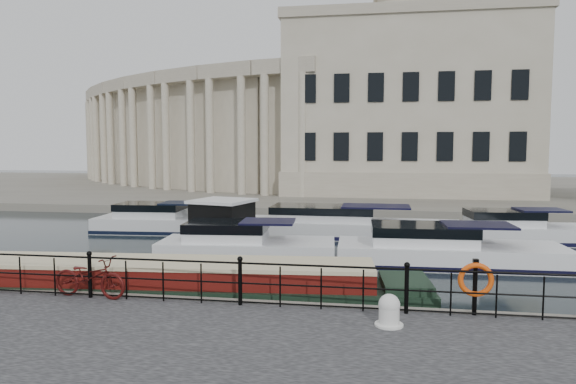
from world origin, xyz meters
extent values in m
plane|color=black|center=(0.00, 0.00, 0.00)|extent=(160.00, 160.00, 0.00)
cube|color=#6B665B|center=(0.00, 39.00, 0.28)|extent=(120.00, 42.00, 0.55)
cylinder|color=black|center=(-4.00, -2.25, 1.10)|extent=(0.10, 0.10, 1.10)
sphere|color=black|center=(-4.00, -2.25, 1.70)|extent=(0.14, 0.14, 0.14)
cylinder|color=black|center=(0.00, -2.25, 1.10)|extent=(0.10, 0.10, 1.10)
sphere|color=black|center=(0.00, -2.25, 1.70)|extent=(0.14, 0.14, 0.14)
cylinder|color=black|center=(4.00, -2.25, 1.10)|extent=(0.10, 0.10, 1.10)
sphere|color=black|center=(4.00, -2.25, 1.70)|extent=(0.14, 0.14, 0.14)
cylinder|color=black|center=(0.00, -2.25, 1.60)|extent=(24.00, 0.05, 0.05)
cylinder|color=black|center=(0.00, -2.25, 1.10)|extent=(24.00, 0.04, 0.04)
cylinder|color=black|center=(0.00, -2.25, 0.63)|extent=(24.00, 0.04, 0.04)
cube|color=#ADA38C|center=(6.00, 33.00, 7.55)|extent=(20.00, 14.00, 14.00)
cube|color=#9E937F|center=(6.00, 33.00, 14.95)|extent=(20.40, 14.40, 0.80)
cylinder|color=#ADA38C|center=(6.00, 33.00, 16.15)|extent=(5.20, 5.20, 2.50)
cube|color=#9E937F|center=(6.00, 33.00, 1.55)|extent=(20.30, 14.30, 2.00)
cube|color=#ADA38C|center=(-3.33, 29.02, 6.05)|extent=(5.73, 4.06, 11.00)
cube|color=#9E937F|center=(-3.76, 27.07, 10.95)|extent=(5.62, 2.73, 1.20)
cylinder|color=#ADA38C|center=(-2.28, 26.16, 5.45)|extent=(0.70, 0.70, 9.80)
cylinder|color=#ADA38C|center=(-5.49, 26.87, 5.45)|extent=(0.70, 0.70, 9.80)
cube|color=#ADA38C|center=(-8.29, 30.44, 6.05)|extent=(5.90, 4.56, 11.00)
cube|color=#9E937F|center=(-8.95, 28.56, 10.95)|extent=(5.62, 3.30, 1.20)
cylinder|color=#ADA38C|center=(-7.59, 27.47, 5.45)|extent=(0.70, 0.70, 9.80)
cylinder|color=#ADA38C|center=(-10.69, 28.56, 5.45)|extent=(0.70, 0.70, 9.80)
cube|color=#ADA38C|center=(-13.04, 32.44, 6.05)|extent=(5.99, 4.99, 11.00)
cube|color=#9E937F|center=(-13.92, 30.65, 10.95)|extent=(5.55, 3.83, 1.20)
cylinder|color=#ADA38C|center=(-12.70, 29.41, 5.45)|extent=(0.70, 0.70, 9.80)
cylinder|color=#ADA38C|center=(-15.65, 30.87, 5.45)|extent=(0.70, 0.70, 9.80)
cube|color=#ADA38C|center=(-17.52, 35.00, 6.05)|extent=(5.99, 5.36, 11.00)
cube|color=#9E937F|center=(-18.61, 33.33, 10.95)|extent=(5.40, 4.29, 1.20)
cylinder|color=#ADA38C|center=(-17.55, 31.95, 5.45)|extent=(0.70, 0.70, 9.80)
cylinder|color=#ADA38C|center=(-20.30, 33.75, 5.45)|extent=(0.70, 0.70, 9.80)
cube|color=#ADA38C|center=(-21.66, 38.07, 6.05)|extent=(5.91, 5.64, 11.00)
cube|color=#9E937F|center=(-22.94, 36.54, 10.95)|extent=(5.16, 4.70, 1.20)
cylinder|color=#ADA38C|center=(-22.05, 35.05, 5.45)|extent=(0.70, 0.70, 9.80)
cylinder|color=#ADA38C|center=(-24.57, 37.16, 5.45)|extent=(0.70, 0.70, 9.80)
cube|color=#ADA38C|center=(-25.40, 41.62, 6.05)|extent=(5.74, 5.85, 11.00)
cube|color=#9E937F|center=(-26.86, 40.25, 10.95)|extent=(4.86, 5.04, 1.20)
cylinder|color=#ADA38C|center=(-26.15, 38.67, 5.45)|extent=(0.70, 0.70, 9.80)
cylinder|color=#ADA38C|center=(-28.40, 41.06, 5.45)|extent=(0.70, 0.70, 9.80)
cube|color=#ADA38C|center=(-28.69, 45.59, 6.05)|extent=(5.49, 5.97, 11.00)
cube|color=#9E937F|center=(-30.30, 44.41, 10.95)|extent=(4.48, 5.30, 1.20)
cylinder|color=#ADA38C|center=(-29.79, 42.75, 5.45)|extent=(0.70, 0.70, 9.80)
cylinder|color=#ADA38C|center=(-31.73, 45.40, 5.45)|extent=(0.70, 0.70, 9.80)
cube|color=#ADA38C|center=(-31.48, 49.93, 6.05)|extent=(5.16, 6.00, 11.00)
cube|color=#9E937F|center=(-33.23, 48.95, 10.95)|extent=(4.04, 5.49, 1.20)
cylinder|color=#ADA38C|center=(-32.92, 47.24, 5.45)|extent=(0.70, 0.70, 9.80)
cylinder|color=#ADA38C|center=(-34.53, 50.10, 5.45)|extent=(0.70, 0.70, 9.80)
cube|color=#ADA38C|center=(-33.74, 54.56, 6.05)|extent=(4.76, 5.95, 11.00)
cube|color=#9E937F|center=(-35.58, 53.80, 10.95)|extent=(3.54, 5.60, 1.20)
cylinder|color=#ADA38C|center=(-35.48, 52.07, 5.45)|extent=(0.70, 0.70, 9.80)
cylinder|color=#ADA38C|center=(-36.74, 55.10, 5.45)|extent=(0.70, 0.70, 9.80)
imported|color=#420D0B|center=(-4.00, -2.26, 1.09)|extent=(2.13, 0.95, 1.08)
cylinder|color=silver|center=(3.57, -3.17, 0.78)|extent=(0.45, 0.45, 0.47)
sphere|color=silver|center=(3.57, -3.17, 1.02)|extent=(0.47, 0.47, 0.47)
cylinder|color=silver|center=(3.57, -3.17, 0.57)|extent=(0.62, 0.62, 0.04)
cylinder|color=black|center=(5.55, -2.10, 1.19)|extent=(0.11, 0.11, 1.27)
cube|color=black|center=(5.55, -2.10, 1.82)|extent=(0.13, 0.13, 0.08)
torus|color=#EC4D0C|center=(5.55, -2.18, 1.40)|extent=(0.80, 0.13, 0.80)
cube|color=black|center=(-3.14, -0.63, 0.10)|extent=(16.17, 3.44, 0.96)
cube|color=#59100C|center=(-3.14, -0.63, 0.75)|extent=(12.95, 2.86, 0.75)
cube|color=beige|center=(-3.14, -0.63, 1.15)|extent=(12.95, 2.92, 0.11)
cube|color=#6B665B|center=(-3.45, 7.88, 0.05)|extent=(3.90, 3.50, 0.28)
cube|color=black|center=(-3.45, 7.88, 1.10)|extent=(2.69, 2.69, 1.98)
cube|color=white|center=(-3.45, 7.88, 2.05)|extent=(2.96, 2.96, 0.13)
cube|color=white|center=(-1.64, 5.16, 0.20)|extent=(7.00, 3.08, 1.20)
cube|color=black|center=(-1.64, 5.16, 0.12)|extent=(7.07, 3.11, 0.18)
cube|color=white|center=(-2.45, 5.10, 1.05)|extent=(3.22, 2.33, 0.90)
cube|color=black|center=(-0.82, 5.22, 1.55)|extent=(2.18, 1.95, 0.08)
cube|color=white|center=(6.11, 5.57, 0.20)|extent=(8.42, 2.94, 1.20)
cube|color=black|center=(6.11, 5.57, 0.12)|extent=(8.51, 2.97, 0.18)
cube|color=white|center=(5.11, 5.54, 1.05)|extent=(3.82, 2.33, 0.90)
cube|color=black|center=(7.11, 5.59, 1.55)|extent=(2.56, 1.97, 0.08)
cube|color=silver|center=(-7.46, 11.19, 0.20)|extent=(7.56, 3.02, 1.20)
cube|color=black|center=(-7.46, 11.19, 0.12)|extent=(7.63, 3.05, 0.18)
cube|color=silver|center=(-8.35, 11.13, 1.05)|extent=(3.46, 2.31, 0.90)
cube|color=black|center=(-6.57, 11.24, 1.55)|extent=(2.33, 1.93, 0.08)
cube|color=silver|center=(2.07, 11.29, 0.20)|extent=(11.03, 3.09, 1.20)
cube|color=black|center=(2.07, 11.29, 0.12)|extent=(11.14, 3.12, 0.18)
cube|color=silver|center=(0.75, 11.31, 1.05)|extent=(4.98, 2.47, 0.90)
cube|color=black|center=(3.38, 11.27, 1.55)|extent=(3.33, 2.10, 0.08)
cube|color=white|center=(10.12, 10.95, 0.20)|extent=(7.28, 3.04, 1.20)
cube|color=black|center=(10.12, 10.95, 0.12)|extent=(7.35, 3.07, 0.18)
cube|color=white|center=(9.28, 10.87, 1.05)|extent=(3.36, 2.24, 0.90)
cube|color=black|center=(10.97, 11.04, 1.55)|extent=(2.27, 1.86, 0.08)
camera|label=1|loc=(3.16, -14.27, 4.40)|focal=32.00mm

